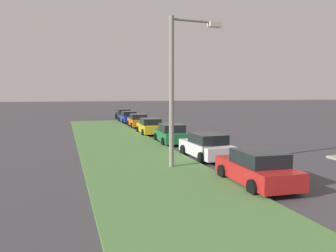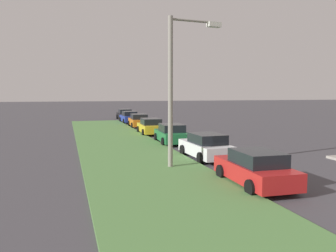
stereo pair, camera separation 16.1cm
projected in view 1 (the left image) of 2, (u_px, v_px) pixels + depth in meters
name	position (u px, v px, depth m)	size (l,w,h in m)	color
grass_median	(146.00, 168.00, 17.34)	(60.00, 6.00, 0.12)	#517F42
parked_car_red	(257.00, 169.00, 14.26)	(4.34, 2.09, 1.47)	red
parked_car_white	(207.00, 146.00, 20.15)	(4.36, 2.13, 1.47)	silver
parked_car_green	(171.00, 134.00, 26.18)	(4.40, 2.21, 1.47)	#1E6B38
parked_car_yellow	(150.00, 127.00, 31.95)	(4.36, 2.14, 1.47)	gold
parked_car_orange	(138.00, 121.00, 38.47)	(4.38, 2.17, 1.47)	orange
parked_car_blue	(128.00, 117.00, 44.03)	(4.32, 2.06, 1.47)	#23389E
parked_car_black	(124.00, 114.00, 49.76)	(4.32, 2.05, 1.47)	black
streetlight	(178.00, 81.00, 17.23)	(0.59, 2.87, 7.50)	gray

